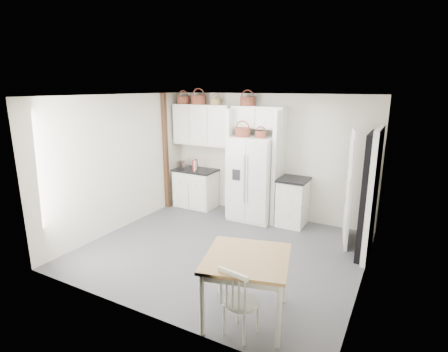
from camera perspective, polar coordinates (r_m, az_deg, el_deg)
The scene contains 28 objects.
floor at distance 6.17m, azimuth -0.26°, elevation -11.94°, with size 4.50×4.50×0.00m, color #434445.
ceiling at distance 5.53m, azimuth -0.29°, elevation 12.98°, with size 4.50×4.50×0.00m, color white.
wall_back at distance 7.48m, azimuth 7.12°, elevation 3.23°, with size 4.50×4.50×0.00m, color beige.
wall_left at distance 7.04m, azimuth -16.55°, elevation 2.04°, with size 4.00×4.00×0.00m, color beige.
wall_right at distance 5.07m, azimuth 22.67°, elevation -3.23°, with size 4.00×4.00×0.00m, color beige.
refrigerator at distance 7.29m, azimuth 4.82°, elevation -0.41°, with size 0.91×0.73×1.76m, color silver.
base_cab_left at distance 8.16m, azimuth -4.61°, elevation -2.08°, with size 0.92×0.58×0.85m, color beige.
base_cab_right at distance 7.20m, azimuth 11.18°, elevation -4.27°, with size 0.53×0.63×0.93m, color beige.
dining_table at distance 4.40m, azimuth 3.66°, elevation -17.70°, with size 0.97×0.97×0.81m, color olive.
windsor_chair at distance 4.14m, azimuth 2.82°, elevation -19.90°, with size 0.40×0.36×0.81m, color beige.
counter_left at distance 8.05m, azimuth -4.67°, elevation 0.96°, with size 0.96×0.62×0.04m, color black.
counter_right at distance 7.06m, azimuth 11.37°, elevation -0.55°, with size 0.57×0.67×0.04m, color black.
toaster at distance 8.17m, azimuth -6.75°, elevation 1.86°, with size 0.25×0.14×0.17m, color silver.
cookbook_red at distance 7.93m, azimuth -4.75°, elevation 1.80°, with size 0.04×0.16×0.25m, color maroon.
cookbook_cream at distance 7.92m, azimuth -4.70°, elevation 1.76°, with size 0.03×0.16×0.24m, color #EDE5CA.
basket_upper_a at distance 8.15m, azimuth -6.65°, elevation 12.19°, with size 0.29×0.29×0.17m, color brown.
basket_upper_b at distance 7.92m, azimuth -4.16°, elevation 12.30°, with size 0.34×0.34×0.20m, color brown.
basket_upper_c at distance 7.70m, azimuth -1.38°, elevation 12.03°, with size 0.23×0.23×0.13m, color brown.
basket_bridge_a at distance 7.35m, azimuth 3.86°, elevation 12.07°, with size 0.32×0.32×0.18m, color brown.
basket_fridge_a at distance 7.10m, azimuth 3.04°, elevation 7.16°, with size 0.32×0.32×0.17m, color brown.
basket_fridge_b at distance 6.95m, azimuth 6.00°, elevation 6.73°, with size 0.23×0.23×0.12m, color brown.
upper_cabinet at distance 7.91m, azimuth -3.47°, elevation 8.32°, with size 1.40×0.34×0.90m, color beige.
bridge_cabinet at distance 7.27m, azimuth 5.71°, elevation 9.51°, with size 1.12×0.34×0.45m, color beige.
fridge_panel_left at distance 7.51m, azimuth 1.55°, elevation 2.21°, with size 0.08×0.60×2.30m, color beige.
fridge_panel_right at distance 7.12m, azimuth 8.89°, elevation 1.35°, with size 0.08×0.60×2.30m, color beige.
trim_post at distance 8.00m, azimuth -9.50°, elevation 3.88°, with size 0.09×0.09×2.60m, color black.
doorway_void at distance 6.11m, azimuth 22.63°, elevation -3.01°, with size 0.18×0.85×2.05m, color black.
door_slab at distance 6.47m, azimuth 19.81°, elevation -1.81°, with size 0.80×0.04×2.05m, color white.
Camera 1 is at (2.66, -4.84, 2.74)m, focal length 28.00 mm.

